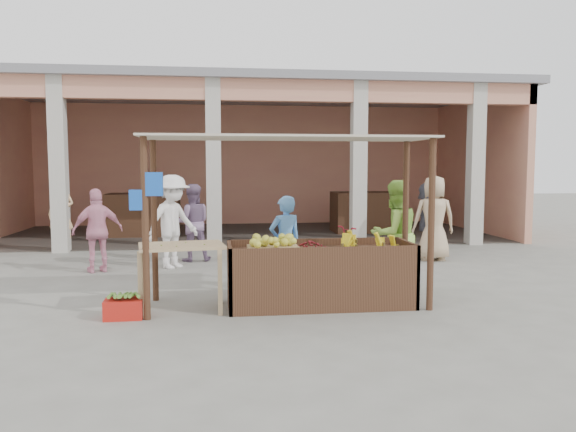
{
  "coord_description": "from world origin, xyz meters",
  "views": [
    {
      "loc": [
        -0.95,
        -7.72,
        1.98
      ],
      "look_at": [
        0.2,
        1.2,
        1.17
      ],
      "focal_mm": 35.0,
      "sensor_mm": 36.0,
      "label": 1
    }
  ],
  "objects": [
    {
      "name": "plantain_bundle",
      "position": [
        -2.16,
        -0.34,
        0.29
      ],
      "size": [
        0.38,
        0.26,
        0.08
      ],
      "primitive_type": null,
      "color": "#588831",
      "rests_on": "red_crate"
    },
    {
      "name": "shopper_e",
      "position": [
        -4.52,
        5.8,
        0.9
      ],
      "size": [
        0.79,
        0.69,
        1.79
      ],
      "primitive_type": "imported",
      "rotation": [
        0.0,
        0.0,
        -0.31
      ],
      "color": "#F1BE86",
      "rests_on": "ground"
    },
    {
      "name": "melon_tray",
      "position": [
        -0.17,
        -0.05,
        0.89
      ],
      "size": [
        0.71,
        0.62,
        0.19
      ],
      "color": "#A58555",
      "rests_on": "fruit_stall"
    },
    {
      "name": "fruit_stall",
      "position": [
        0.5,
        0.0,
        0.4
      ],
      "size": [
        2.6,
        0.95,
        0.8
      ],
      "primitive_type": "cube",
      "color": "#4F321F",
      "rests_on": "ground"
    },
    {
      "name": "shopper_c",
      "position": [
        3.56,
        3.46,
        0.99
      ],
      "size": [
        1.02,
        0.73,
        1.97
      ],
      "primitive_type": "imported",
      "rotation": [
        0.0,
        0.0,
        3.01
      ],
      "color": "tan",
      "rests_on": "ground"
    },
    {
      "name": "banana_heap",
      "position": [
        1.18,
        -0.05,
        0.89
      ],
      "size": [
        1.04,
        0.57,
        0.19
      ],
      "primitive_type": null,
      "color": "yellow",
      "rests_on": "fruit_stall"
    },
    {
      "name": "red_crate",
      "position": [
        -2.16,
        -0.34,
        0.13
      ],
      "size": [
        0.5,
        0.36,
        0.25
      ],
      "primitive_type": "cube",
      "rotation": [
        0.0,
        0.0,
        0.02
      ],
      "color": "red",
      "rests_on": "ground"
    },
    {
      "name": "stall_awning",
      "position": [
        -0.01,
        0.06,
        1.98
      ],
      "size": [
        4.09,
        1.35,
        2.39
      ],
      "color": "#4F321F",
      "rests_on": "ground"
    },
    {
      "name": "vendor_blue",
      "position": [
        0.13,
        1.02,
        0.81
      ],
      "size": [
        0.72,
        0.63,
        1.61
      ],
      "primitive_type": "imported",
      "rotation": [
        0.0,
        0.0,
        3.5
      ],
      "color": "#589BE4",
      "rests_on": "ground"
    },
    {
      "name": "ground",
      "position": [
        0.0,
        0.0,
        0.0
      ],
      "size": [
        60.0,
        60.0,
        0.0
      ],
      "primitive_type": "plane",
      "color": "slate",
      "rests_on": "ground"
    },
    {
      "name": "papaya_pile",
      "position": [
        -1.43,
        -0.03,
        1.02
      ],
      "size": [
        0.73,
        0.41,
        0.21
      ],
      "primitive_type": null,
      "color": "#4D842B",
      "rests_on": "side_table"
    },
    {
      "name": "produce_sacks",
      "position": [
        2.52,
        5.28,
        0.29
      ],
      "size": [
        0.76,
        0.47,
        0.57
      ],
      "color": "maroon",
      "rests_on": "ground"
    },
    {
      "name": "shopper_b",
      "position": [
        -3.14,
        3.0,
        0.83
      ],
      "size": [
        1.11,
        0.87,
        1.67
      ],
      "primitive_type": "imported",
      "rotation": [
        0.0,
        0.0,
        3.56
      ],
      "color": "pink",
      "rests_on": "ground"
    },
    {
      "name": "berry_heap",
      "position": [
        0.36,
        0.0,
        0.88
      ],
      "size": [
        0.48,
        0.39,
        0.15
      ],
      "primitive_type": "ellipsoid",
      "color": "maroon",
      "rests_on": "fruit_stall"
    },
    {
      "name": "shopper_a",
      "position": [
        -1.79,
        3.26,
        0.98
      ],
      "size": [
        1.33,
        1.33,
        1.95
      ],
      "primitive_type": "imported",
      "rotation": [
        0.0,
        0.0,
        0.78
      ],
      "color": "white",
      "rests_on": "ground"
    },
    {
      "name": "market_building",
      "position": [
        0.05,
        8.93,
        2.7
      ],
      "size": [
        14.4,
        6.4,
        4.2
      ],
      "color": "tan",
      "rests_on": "ground"
    },
    {
      "name": "side_table",
      "position": [
        -1.43,
        -0.03,
        0.77
      ],
      "size": [
        1.22,
        0.9,
        0.91
      ],
      "rotation": [
        0.0,
        0.0,
        0.14
      ],
      "color": "tan",
      "rests_on": "ground"
    },
    {
      "name": "shopper_d",
      "position": [
        3.97,
        4.84,
        0.84
      ],
      "size": [
        1.04,
        1.67,
        1.68
      ],
      "primitive_type": "imported",
      "rotation": [
        0.0,
        0.0,
        1.29
      ],
      "color": "#454651",
      "rests_on": "ground"
    },
    {
      "name": "vendor_green",
      "position": [
        1.9,
        0.95,
        0.92
      ],
      "size": [
        1.0,
        0.76,
        1.85
      ],
      "primitive_type": "imported",
      "rotation": [
        0.0,
        0.0,
        3.45
      ],
      "color": "#9ED74F",
      "rests_on": "ground"
    },
    {
      "name": "motorcycle",
      "position": [
        1.08,
        2.33,
        0.44
      ],
      "size": [
        1.2,
        1.78,
        0.88
      ],
      "primitive_type": "imported",
      "rotation": [
        0.0,
        0.0,
        1.98
      ],
      "color": "maroon",
      "rests_on": "ground"
    },
    {
      "name": "shopper_f",
      "position": [
        -1.45,
        4.03,
        0.88
      ],
      "size": [
        0.9,
        0.58,
        1.76
      ],
      "primitive_type": "imported",
      "rotation": [
        0.0,
        0.0,
        3.24
      ],
      "color": "gray",
      "rests_on": "ground"
    }
  ]
}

